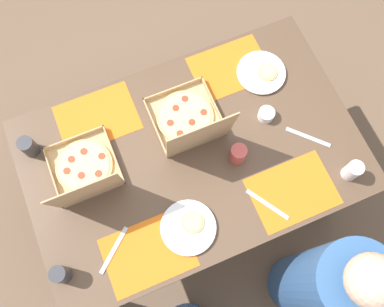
% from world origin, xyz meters
% --- Properties ---
extents(ground_plane, '(6.00, 6.00, 0.00)m').
position_xyz_m(ground_plane, '(0.00, 0.00, 0.00)').
color(ground_plane, brown).
extents(dining_table, '(1.49, 0.96, 0.74)m').
position_xyz_m(dining_table, '(0.00, 0.00, 0.64)').
color(dining_table, '#3F3328').
rests_on(dining_table, ground_plane).
extents(placemat_near_left, '(0.36, 0.26, 0.00)m').
position_xyz_m(placemat_near_left, '(-0.34, -0.33, 0.74)').
color(placemat_near_left, orange).
rests_on(placemat_near_left, dining_table).
extents(placemat_near_right, '(0.36, 0.26, 0.00)m').
position_xyz_m(placemat_near_right, '(0.34, -0.33, 0.74)').
color(placemat_near_right, orange).
rests_on(placemat_near_right, dining_table).
extents(placemat_far_left, '(0.36, 0.26, 0.00)m').
position_xyz_m(placemat_far_left, '(-0.34, 0.33, 0.74)').
color(placemat_far_left, orange).
rests_on(placemat_far_left, dining_table).
extents(placemat_far_right, '(0.36, 0.26, 0.00)m').
position_xyz_m(placemat_far_right, '(0.34, 0.33, 0.74)').
color(placemat_far_right, orange).
rests_on(placemat_far_right, dining_table).
extents(pizza_box_corner_right, '(0.28, 0.33, 0.32)m').
position_xyz_m(pizza_box_corner_right, '(0.46, -0.09, 0.79)').
color(pizza_box_corner_right, tan).
rests_on(pizza_box_corner_right, dining_table).
extents(pizza_box_corner_left, '(0.30, 0.34, 0.33)m').
position_xyz_m(pizza_box_corner_left, '(-0.04, -0.13, 0.79)').
color(pizza_box_corner_left, tan).
rests_on(pizza_box_corner_left, dining_table).
extents(plate_middle, '(0.23, 0.23, 0.03)m').
position_xyz_m(plate_middle, '(-0.46, -0.24, 0.75)').
color(plate_middle, white).
rests_on(plate_middle, dining_table).
extents(plate_far_right, '(0.24, 0.24, 0.03)m').
position_xyz_m(plate_far_right, '(0.14, 0.30, 0.75)').
color(plate_far_right, white).
rests_on(plate_far_right, dining_table).
extents(cup_dark, '(0.07, 0.07, 0.11)m').
position_xyz_m(cup_dark, '(0.65, -0.29, 0.79)').
color(cup_dark, '#333338').
rests_on(cup_dark, dining_table).
extents(cup_clear_left, '(0.07, 0.07, 0.11)m').
position_xyz_m(cup_clear_left, '(-0.18, 0.10, 0.79)').
color(cup_clear_left, '#BF4742').
rests_on(cup_clear_left, dining_table).
extents(cup_clear_right, '(0.07, 0.07, 0.10)m').
position_xyz_m(cup_clear_right, '(-0.60, 0.35, 0.79)').
color(cup_clear_right, silver).
rests_on(cup_clear_right, dining_table).
extents(cup_spare, '(0.07, 0.07, 0.10)m').
position_xyz_m(cup_spare, '(0.68, 0.28, 0.79)').
color(cup_spare, '#333338').
rests_on(cup_spare, dining_table).
extents(condiment_bowl, '(0.07, 0.07, 0.05)m').
position_xyz_m(condiment_bowl, '(-0.38, -0.04, 0.76)').
color(condiment_bowl, white).
rests_on(condiment_bowl, dining_table).
extents(knife_by_near_left, '(0.16, 0.16, 0.00)m').
position_xyz_m(knife_by_near_left, '(-0.51, 0.13, 0.74)').
color(knife_by_near_left, '#B7B7BC').
rests_on(knife_by_near_left, dining_table).
extents(knife_by_far_right, '(0.17, 0.15, 0.00)m').
position_xyz_m(knife_by_far_right, '(0.46, 0.26, 0.74)').
color(knife_by_far_right, '#B7B7BC').
rests_on(knife_by_far_right, dining_table).
extents(knife_by_far_left, '(0.13, 0.19, 0.00)m').
position_xyz_m(knife_by_far_left, '(-0.21, 0.34, 0.74)').
color(knife_by_far_left, '#B7B7BC').
rests_on(knife_by_far_left, dining_table).
extents(diner_left_seat, '(0.32, 0.32, 1.17)m').
position_xyz_m(diner_left_seat, '(-0.34, 0.74, 0.53)').
color(diner_left_seat, '#33598C').
rests_on(diner_left_seat, ground_plane).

